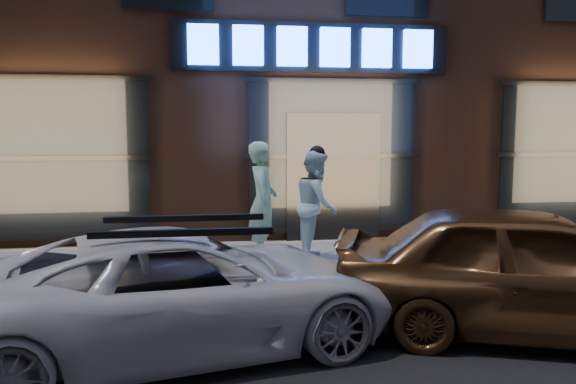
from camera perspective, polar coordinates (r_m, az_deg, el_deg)
name	(u,v)px	position (r m, az deg, el deg)	size (l,w,h in m)	color
ground	(405,302)	(7.19, 11.80, -10.84)	(90.00, 90.00, 0.00)	slate
curb	(405,297)	(7.18, 11.82, -10.38)	(60.00, 0.25, 0.12)	gray
storefront_building	(298,8)	(14.92, 1.00, 18.23)	(30.20, 8.28, 10.30)	#54301E
man_bowtie	(263,202)	(8.97, -2.60, -0.98)	(0.70, 0.46, 1.91)	#A7DCB8
man_cap	(317,205)	(9.16, 2.94, -1.29)	(0.86, 0.67, 1.77)	white
white_suv	(185,290)	(5.55, -10.41, -9.76)	(1.94, 4.20, 1.17)	silver
gold_sedan	(531,270)	(6.29, 23.50, -7.28)	(1.63, 4.04, 1.38)	brown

